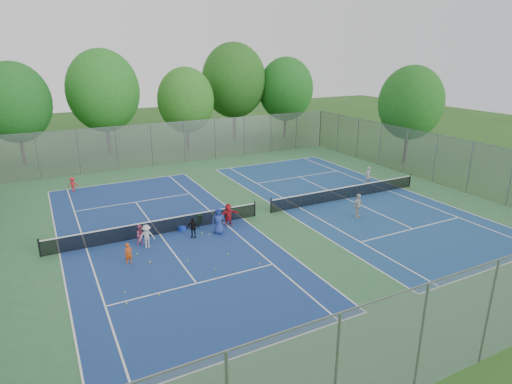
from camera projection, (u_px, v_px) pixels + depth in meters
ground at (263, 215)px, 28.51m from camera, size 120.00×120.00×0.00m
court_pad at (263, 215)px, 28.51m from camera, size 32.00×32.00×0.01m
court_left at (160, 234)px, 25.44m from camera, size 10.97×23.77×0.01m
court_right at (346, 199)px, 31.57m from camera, size 10.97×23.77×0.01m
net_left at (159, 227)px, 25.30m from camera, size 12.87×0.10×0.91m
net_right at (347, 193)px, 31.43m from camera, size 12.87×0.10×0.91m
fence_north at (185, 142)px, 41.35m from camera, size 32.00×0.10×4.00m
fence_south at (488, 313)px, 14.40m from camera, size 32.00×0.10×4.00m
fence_east at (435, 159)px, 34.89m from camera, size 0.10×32.00×4.00m
tree_nw at (14, 103)px, 39.05m from camera, size 6.40×6.40×9.58m
tree_nl at (103, 91)px, 43.19m from camera, size 7.20×7.20×10.69m
tree_nc at (186, 100)px, 45.37m from camera, size 6.00×6.00×8.85m
tree_nr at (234, 81)px, 50.45m from camera, size 7.60×7.60×11.42m
tree_ne at (286, 89)px, 51.73m from camera, size 6.60×6.60×9.77m
tree_side_e at (411, 103)px, 40.08m from camera, size 6.00×6.00×9.20m
ball_crate at (182, 229)px, 25.89m from camera, size 0.42×0.42×0.30m
ball_hopper at (200, 219)px, 27.11m from camera, size 0.34×0.34×0.51m
student_a at (129, 254)px, 21.76m from camera, size 0.46×0.34×1.14m
student_b at (141, 235)px, 23.92m from camera, size 0.70×0.62×1.20m
student_c at (147, 236)px, 23.55m from camera, size 0.92×0.60×1.35m
student_d at (193, 228)px, 24.83m from camera, size 0.79×0.63×1.25m
student_e at (219, 221)px, 25.29m from camera, size 0.89×0.65×1.68m
student_f at (228, 215)px, 26.57m from camera, size 1.35×0.55×1.42m
child_far_baseline at (73, 184)px, 32.99m from camera, size 0.84×0.64×1.16m
instructor at (368, 176)px, 34.59m from camera, size 0.60×0.43×1.54m
teen_court_b at (358, 206)px, 27.80m from camera, size 1.02×0.67×1.62m
tennis_ball_0 at (137, 254)px, 22.93m from camera, size 0.07×0.07×0.07m
tennis_ball_1 at (209, 235)px, 25.35m from camera, size 0.07×0.07×0.07m
tennis_ball_2 at (149, 263)px, 21.94m from camera, size 0.07×0.07×0.07m
tennis_ball_3 at (127, 304)px, 18.39m from camera, size 0.07×0.07×0.07m
tennis_ball_4 at (260, 264)px, 21.84m from camera, size 0.07×0.07×0.07m
tennis_ball_5 at (216, 270)px, 21.26m from camera, size 0.07×0.07×0.07m
tennis_ball_6 at (159, 295)px, 19.07m from camera, size 0.07×0.07×0.07m
tennis_ball_7 at (188, 261)px, 22.16m from camera, size 0.07×0.07×0.07m
tennis_ball_8 at (228, 254)px, 22.87m from camera, size 0.07×0.07×0.07m
tennis_ball_9 at (125, 293)px, 19.24m from camera, size 0.07×0.07×0.07m
tennis_ball_10 at (202, 233)px, 25.51m from camera, size 0.07×0.07×0.07m
tennis_ball_11 at (150, 262)px, 22.06m from camera, size 0.07×0.07×0.07m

